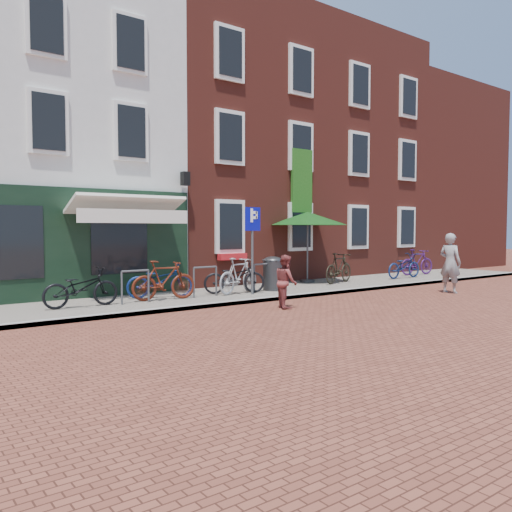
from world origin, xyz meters
TOP-DOWN VIEW (x-y plane):
  - ground at (0.00, 0.00)m, footprint 80.00×80.00m
  - sidewalk at (1.00, 1.50)m, footprint 24.00×3.00m
  - building_stucco at (-5.00, 7.00)m, footprint 8.00×8.00m
  - building_brick_mid at (2.00, 7.00)m, footprint 6.00×8.00m
  - building_brick_right at (8.00, 7.00)m, footprint 6.00×8.00m
  - filler_right at (14.50, 7.00)m, footprint 7.00×8.00m
  - litter_bin at (0.89, 1.26)m, footprint 0.59×0.59m
  - parking_sign at (-0.17, 0.85)m, footprint 0.50×0.08m
  - parasol at (3.33, 2.40)m, footprint 2.72×2.72m
  - woman at (5.24, -1.82)m, footprint 0.48×0.69m
  - boy at (-0.62, -1.11)m, footprint 0.71×0.78m
  - bicycle_0 at (-4.78, 1.37)m, footprint 1.75×0.61m
  - bicycle_1 at (-2.67, 1.30)m, footprint 1.75×0.71m
  - bicycle_2 at (-2.56, 1.76)m, footprint 1.85×1.07m
  - bicycle_3 at (-0.36, 1.25)m, footprint 1.77×0.96m
  - bicycle_4 at (-0.46, 1.33)m, footprint 1.85×1.23m
  - bicycle_5 at (3.92, 1.49)m, footprint 1.77×0.90m
  - bicycle_6 at (7.10, 1.25)m, footprint 1.76×0.63m
  - bicycle_7 at (8.65, 1.79)m, footprint 1.75×0.71m

SIDE VIEW (x-z plane):
  - ground at x=0.00m, z-range 0.00..0.00m
  - sidewalk at x=1.00m, z-range 0.00..0.10m
  - bicycle_0 at x=-4.78m, z-range 0.10..1.02m
  - bicycle_2 at x=-2.56m, z-range 0.10..1.02m
  - bicycle_4 at x=-0.46m, z-range 0.10..1.02m
  - bicycle_6 at x=7.10m, z-range 0.10..1.02m
  - bicycle_1 at x=-2.67m, z-range 0.10..1.12m
  - bicycle_3 at x=-0.36m, z-range 0.10..1.12m
  - bicycle_5 at x=3.92m, z-range 0.10..1.12m
  - bicycle_7 at x=8.65m, z-range 0.10..1.12m
  - boy at x=-0.62m, z-range 0.00..1.30m
  - litter_bin at x=0.89m, z-range 0.12..1.19m
  - woman at x=5.24m, z-range 0.00..1.80m
  - parking_sign at x=-0.17m, z-range 0.55..2.98m
  - parasol at x=3.33m, z-range 1.11..3.62m
  - building_stucco at x=-5.00m, z-range 0.00..9.00m
  - filler_right at x=14.50m, z-range 0.00..9.00m
  - building_brick_mid at x=2.00m, z-range 0.00..10.00m
  - building_brick_right at x=8.00m, z-range 0.00..10.00m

